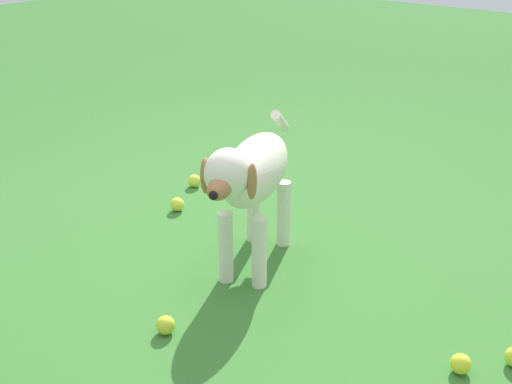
# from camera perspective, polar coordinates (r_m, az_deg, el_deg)

# --- Properties ---
(ground) EXTENTS (14.00, 14.00, 0.00)m
(ground) POSITION_cam_1_polar(r_m,az_deg,el_deg) (2.85, -1.42, -4.97)
(ground) COLOR #38722D
(dog) EXTENTS (0.85, 0.41, 0.61)m
(dog) POSITION_cam_1_polar(r_m,az_deg,el_deg) (2.55, -0.35, 1.36)
(dog) COLOR silver
(dog) RESTS_ON ground
(tennis_ball_0) EXTENTS (0.07, 0.07, 0.07)m
(tennis_ball_0) POSITION_cam_1_polar(r_m,az_deg,el_deg) (2.35, -7.73, -11.19)
(tennis_ball_0) COLOR #C3D333
(tennis_ball_0) RESTS_ON ground
(tennis_ball_1) EXTENTS (0.07, 0.07, 0.07)m
(tennis_ball_1) POSITION_cam_1_polar(r_m,az_deg,el_deg) (2.26, 17.06, -13.85)
(tennis_ball_1) COLOR yellow
(tennis_ball_1) RESTS_ON ground
(tennis_ball_2) EXTENTS (0.07, 0.07, 0.07)m
(tennis_ball_2) POSITION_cam_1_polar(r_m,az_deg,el_deg) (3.46, -5.28, 0.96)
(tennis_ball_2) COLOR #C9DA3F
(tennis_ball_2) RESTS_ON ground
(tennis_ball_4) EXTENTS (0.07, 0.07, 0.07)m
(tennis_ball_4) POSITION_cam_1_polar(r_m,az_deg,el_deg) (3.20, -6.74, -1.06)
(tennis_ball_4) COLOR #D3D13D
(tennis_ball_4) RESTS_ON ground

